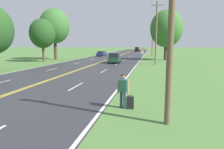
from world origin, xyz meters
name	(u,v)px	position (x,y,z in m)	size (l,w,h in m)	color
hitchhiker_person	(123,87)	(7.65, 3.08, 1.07)	(0.60, 0.43, 1.75)	navy
suitcase	(130,103)	(8.02, 3.07, 0.32)	(0.37, 0.18, 0.68)	black
traffic_sign	(142,51)	(7.43, 27.05, 2.02)	(0.60, 0.10, 2.68)	gray
utility_pole_foreground	(171,28)	(9.69, 1.45, 3.80)	(1.80, 0.24, 7.30)	brown
utility_pole_midground	(156,32)	(9.53, 25.65, 4.98)	(1.80, 0.24, 9.64)	brown
utility_pole_far	(152,39)	(8.95, 49.85, 4.69)	(1.80, 0.24, 9.07)	brown
tree_behind_sign	(54,26)	(-11.02, 32.62, 6.86)	(6.17, 6.17, 10.44)	#473828
tree_mid_treeline	(166,29)	(11.65, 35.53, 6.26)	(6.39, 6.39, 9.96)	#473828
tree_right_cluster	(42,34)	(-10.48, 26.89, 5.08)	(4.58, 4.58, 7.73)	brown
car_dark_green_van_approaching	(115,58)	(2.71, 27.20, 0.91)	(1.99, 4.39, 1.75)	black
car_dark_blue_sedan_mid_near	(101,53)	(-4.42, 45.92, 0.71)	(1.88, 4.71, 1.35)	black
car_black_van_mid_far	(137,49)	(2.59, 81.03, 1.02)	(1.98, 4.79, 2.00)	black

